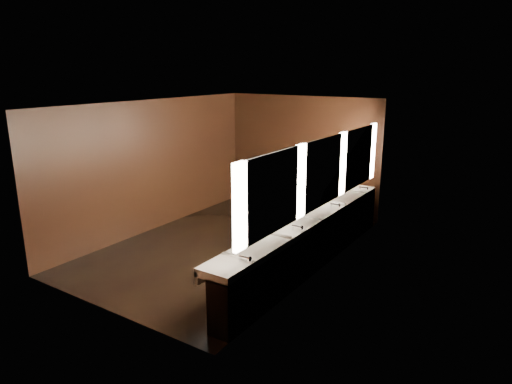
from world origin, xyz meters
TOP-DOWN VIEW (x-y plane):
  - floor at (0.00, 0.00)m, footprint 6.00×6.00m
  - ceiling at (0.00, 0.00)m, footprint 4.00×6.00m
  - wall_back at (0.00, 3.00)m, footprint 4.00×0.02m
  - wall_front at (0.00, -3.00)m, footprint 4.00×0.02m
  - wall_left at (-2.00, 0.00)m, footprint 0.02×6.00m
  - wall_right at (2.00, 0.00)m, footprint 0.02×6.00m
  - sink_counter at (1.79, 0.00)m, footprint 0.55×5.40m
  - mirror_band at (1.98, -0.00)m, footprint 0.06×5.03m
  - person at (1.07, -0.40)m, footprint 0.46×0.66m
  - trash_bin at (1.58, -0.40)m, footprint 0.38×0.38m

SIDE VIEW (x-z plane):
  - floor at x=0.00m, z-range 0.00..0.00m
  - trash_bin at x=1.58m, z-range 0.00..0.52m
  - sink_counter at x=1.79m, z-range -0.01..1.00m
  - person at x=1.07m, z-range 0.00..1.71m
  - wall_back at x=0.00m, z-range 0.00..2.80m
  - wall_front at x=0.00m, z-range 0.00..2.80m
  - wall_left at x=-2.00m, z-range 0.00..2.80m
  - wall_right at x=2.00m, z-range 0.00..2.80m
  - mirror_band at x=1.98m, z-range 1.17..2.32m
  - ceiling at x=0.00m, z-range 2.79..2.81m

